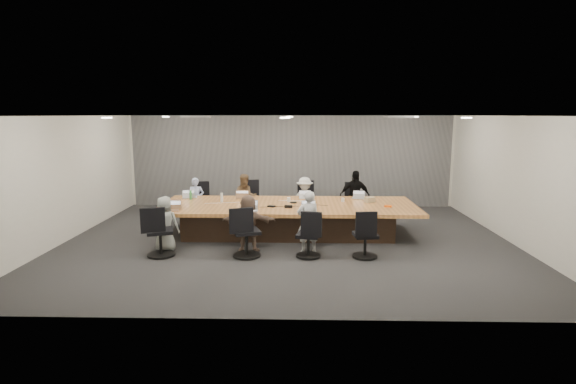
{
  "coord_description": "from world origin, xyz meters",
  "views": [
    {
      "loc": [
        0.25,
        -9.87,
        2.83
      ],
      "look_at": [
        0.0,
        0.4,
        1.05
      ],
      "focal_mm": 28.0,
      "sensor_mm": 36.0,
      "label": 1
    }
  ],
  "objects_px": {
    "person_6": "(308,222)",
    "conference_table": "(288,218)",
    "bottle_green_left": "(191,195)",
    "canvas_bag": "(370,200)",
    "bottle_green_right": "(308,200)",
    "chair_0": "(199,204)",
    "person_5": "(248,223)",
    "person_3": "(355,196)",
    "chair_4": "(160,235)",
    "snack_packet": "(388,206)",
    "person_2": "(305,200)",
    "laptop_5": "(251,211)",
    "chair_5": "(246,236)",
    "chair_7": "(365,239)",
    "chair_3": "(353,205)",
    "chair_2": "(305,203)",
    "laptop_3": "(357,198)",
    "laptop_2": "(305,198)",
    "laptop_6": "(308,211)",
    "stapler": "(288,207)",
    "person_0": "(196,200)",
    "person_1": "(246,198)",
    "chair_6": "(308,239)",
    "laptop_4": "(172,210)",
    "laptop_1": "(243,197)",
    "person_4": "(165,224)",
    "laptop_0": "(191,197)",
    "mug_brown": "(177,201)",
    "chair_1": "(247,203)"
  },
  "relations": [
    {
      "from": "chair_5",
      "to": "chair_7",
      "type": "height_order",
      "value": "chair_5"
    },
    {
      "from": "chair_0",
      "to": "person_5",
      "type": "bearing_deg",
      "value": 109.44
    },
    {
      "from": "laptop_6",
      "to": "chair_2",
      "type": "bearing_deg",
      "value": 82.25
    },
    {
      "from": "bottle_green_right",
      "to": "canvas_bag",
      "type": "xyz_separation_m",
      "value": [
        1.49,
        0.35,
        -0.05
      ]
    },
    {
      "from": "person_3",
      "to": "bottle_green_right",
      "type": "height_order",
      "value": "person_3"
    },
    {
      "from": "chair_5",
      "to": "laptop_6",
      "type": "height_order",
      "value": "chair_5"
    },
    {
      "from": "laptop_5",
      "to": "bottle_green_right",
      "type": "distance_m",
      "value": 1.47
    },
    {
      "from": "chair_5",
      "to": "snack_packet",
      "type": "height_order",
      "value": "chair_5"
    },
    {
      "from": "chair_3",
      "to": "person_1",
      "type": "relative_size",
      "value": 0.61
    },
    {
      "from": "chair_2",
      "to": "laptop_3",
      "type": "xyz_separation_m",
      "value": [
        1.32,
        -0.9,
        0.33
      ]
    },
    {
      "from": "laptop_2",
      "to": "laptop_0",
      "type": "bearing_deg",
      "value": -1.93
    },
    {
      "from": "person_2",
      "to": "bottle_green_right",
      "type": "height_order",
      "value": "person_2"
    },
    {
      "from": "person_5",
      "to": "laptop_4",
      "type": "bearing_deg",
      "value": -18.1
    },
    {
      "from": "chair_6",
      "to": "person_3",
      "type": "bearing_deg",
      "value": 80.12
    },
    {
      "from": "chair_2",
      "to": "chair_7",
      "type": "relative_size",
      "value": 1.09
    },
    {
      "from": "chair_3",
      "to": "person_4",
      "type": "bearing_deg",
      "value": 35.73
    },
    {
      "from": "mug_brown",
      "to": "canvas_bag",
      "type": "distance_m",
      "value": 4.62
    },
    {
      "from": "person_3",
      "to": "stapler",
      "type": "xyz_separation_m",
      "value": [
        -1.71,
        -1.78,
        0.08
      ]
    },
    {
      "from": "conference_table",
      "to": "laptop_5",
      "type": "height_order",
      "value": "laptop_5"
    },
    {
      "from": "person_1",
      "to": "laptop_4",
      "type": "xyz_separation_m",
      "value": [
        -1.37,
        -2.15,
        0.11
      ]
    },
    {
      "from": "person_2",
      "to": "laptop_1",
      "type": "bearing_deg",
      "value": -154.04
    },
    {
      "from": "person_0",
      "to": "bottle_green_right",
      "type": "bearing_deg",
      "value": -30.33
    },
    {
      "from": "chair_0",
      "to": "chair_4",
      "type": "relative_size",
      "value": 0.9
    },
    {
      "from": "stapler",
      "to": "chair_6",
      "type": "bearing_deg",
      "value": -67.84
    },
    {
      "from": "laptop_5",
      "to": "laptop_1",
      "type": "bearing_deg",
      "value": 105.54
    },
    {
      "from": "person_6",
      "to": "conference_table",
      "type": "bearing_deg",
      "value": -84.06
    },
    {
      "from": "chair_7",
      "to": "laptop_1",
      "type": "distance_m",
      "value": 3.73
    },
    {
      "from": "stapler",
      "to": "chair_1",
      "type": "bearing_deg",
      "value": 122.58
    },
    {
      "from": "conference_table",
      "to": "laptop_2",
      "type": "height_order",
      "value": "laptop_2"
    },
    {
      "from": "person_5",
      "to": "canvas_bag",
      "type": "relative_size",
      "value": 5.25
    },
    {
      "from": "chair_0",
      "to": "snack_packet",
      "type": "xyz_separation_m",
      "value": [
        4.8,
        -1.95,
        0.37
      ]
    },
    {
      "from": "bottle_green_right",
      "to": "chair_0",
      "type": "bearing_deg",
      "value": 149.44
    },
    {
      "from": "chair_3",
      "to": "chair_5",
      "type": "xyz_separation_m",
      "value": [
        -2.52,
        -3.4,
        0.05
      ]
    },
    {
      "from": "conference_table",
      "to": "chair_5",
      "type": "bearing_deg",
      "value": -114.99
    },
    {
      "from": "person_1",
      "to": "laptop_4",
      "type": "bearing_deg",
      "value": -135.3
    },
    {
      "from": "bottle_green_left",
      "to": "canvas_bag",
      "type": "bearing_deg",
      "value": -3.11
    },
    {
      "from": "laptop_3",
      "to": "laptop_4",
      "type": "height_order",
      "value": "same"
    },
    {
      "from": "person_1",
      "to": "person_2",
      "type": "distance_m",
      "value": 1.57
    },
    {
      "from": "chair_2",
      "to": "chair_3",
      "type": "distance_m",
      "value": 1.32
    },
    {
      "from": "laptop_3",
      "to": "mug_brown",
      "type": "xyz_separation_m",
      "value": [
        -4.38,
        -0.78,
        0.04
      ]
    },
    {
      "from": "person_2",
      "to": "person_6",
      "type": "relative_size",
      "value": 0.92
    },
    {
      "from": "mug_brown",
      "to": "person_6",
      "type": "bearing_deg",
      "value": -23.81
    },
    {
      "from": "mug_brown",
      "to": "chair_3",
      "type": "bearing_deg",
      "value": 21.02
    },
    {
      "from": "chair_2",
      "to": "person_6",
      "type": "height_order",
      "value": "person_6"
    },
    {
      "from": "person_2",
      "to": "laptop_5",
      "type": "distance_m",
      "value": 2.47
    },
    {
      "from": "person_4",
      "to": "snack_packet",
      "type": "distance_m",
      "value": 4.96
    },
    {
      "from": "chair_5",
      "to": "snack_packet",
      "type": "xyz_separation_m",
      "value": [
        3.1,
        1.45,
        0.32
      ]
    },
    {
      "from": "chair_7",
      "to": "person_2",
      "type": "height_order",
      "value": "person_2"
    },
    {
      "from": "laptop_2",
      "to": "mug_brown",
      "type": "xyz_separation_m",
      "value": [
        -3.06,
        -0.78,
        0.04
      ]
    },
    {
      "from": "bottle_green_left",
      "to": "laptop_0",
      "type": "bearing_deg",
      "value": 102.5
    }
  ]
}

